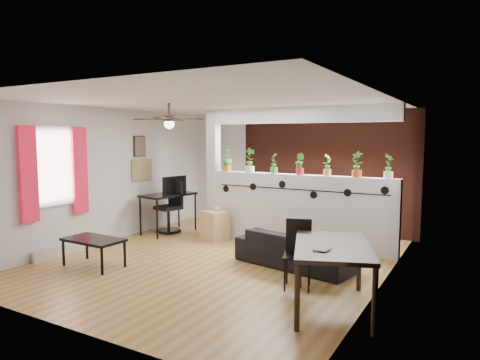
% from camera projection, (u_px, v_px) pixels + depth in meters
% --- Properties ---
extents(room_shell, '(6.30, 7.10, 2.90)m').
position_uv_depth(room_shell, '(220.00, 182.00, 7.03)').
color(room_shell, brown).
rests_on(room_shell, ground).
extents(partition_wall, '(3.60, 0.18, 1.35)m').
position_uv_depth(partition_wall, '(299.00, 210.00, 7.99)').
color(partition_wall, '#BCBCC1').
rests_on(partition_wall, ground).
extents(ceiling_header, '(3.60, 0.18, 0.30)m').
position_uv_depth(ceiling_header, '(301.00, 115.00, 7.81)').
color(ceiling_header, white).
rests_on(ceiling_header, room_shell).
extents(pier_column, '(0.22, 0.20, 2.60)m').
position_uv_depth(pier_column, '(214.00, 173.00, 8.87)').
color(pier_column, '#BCBCC1').
rests_on(pier_column, ground).
extents(brick_panel, '(3.90, 0.05, 2.60)m').
position_uv_depth(brick_panel, '(325.00, 172.00, 9.20)').
color(brick_panel, '#A4422F').
rests_on(brick_panel, ground).
extents(vine_decal, '(3.31, 0.01, 0.30)m').
position_uv_depth(vine_decal, '(298.00, 190.00, 7.87)').
color(vine_decal, black).
rests_on(vine_decal, partition_wall).
extents(window_assembly, '(0.09, 1.30, 1.55)m').
position_uv_depth(window_assembly, '(54.00, 169.00, 7.23)').
color(window_assembly, white).
rests_on(window_assembly, room_shell).
extents(baseboard_heater, '(0.08, 1.00, 0.18)m').
position_uv_depth(baseboard_heater, '(59.00, 251.00, 7.37)').
color(baseboard_heater, beige).
rests_on(baseboard_heater, ground).
extents(corkboard, '(0.03, 0.60, 0.45)m').
position_uv_depth(corkboard, '(142.00, 170.00, 9.11)').
color(corkboard, olive).
rests_on(corkboard, room_shell).
extents(framed_art, '(0.03, 0.34, 0.44)m').
position_uv_depth(framed_art, '(140.00, 146.00, 9.02)').
color(framed_art, '#8C7259').
rests_on(framed_art, room_shell).
extents(ceiling_fan, '(1.19, 1.19, 0.43)m').
position_uv_depth(ceiling_fan, '(169.00, 121.00, 7.06)').
color(ceiling_fan, black).
rests_on(ceiling_fan, room_shell).
extents(potted_plant_0, '(0.30, 0.31, 0.46)m').
position_uv_depth(potted_plant_0, '(227.00, 159.00, 8.68)').
color(potted_plant_0, '#C66B17').
rests_on(potted_plant_0, partition_wall).
extents(potted_plant_1, '(0.30, 0.26, 0.49)m').
position_uv_depth(potted_plant_1, '(250.00, 159.00, 8.42)').
color(potted_plant_1, white).
rests_on(potted_plant_1, partition_wall).
extents(potted_plant_2, '(0.16, 0.20, 0.40)m').
position_uv_depth(potted_plant_2, '(274.00, 162.00, 8.16)').
color(potted_plant_2, '#337F2E').
rests_on(potted_plant_2, partition_wall).
extents(potted_plant_3, '(0.23, 0.20, 0.40)m').
position_uv_depth(potted_plant_3, '(300.00, 163.00, 7.90)').
color(potted_plant_3, '#AF1C22').
rests_on(potted_plant_3, partition_wall).
extents(potted_plant_4, '(0.20, 0.23, 0.40)m').
position_uv_depth(potted_plant_4, '(327.00, 164.00, 7.64)').
color(potted_plant_4, gold).
rests_on(potted_plant_4, partition_wall).
extents(potted_plant_5, '(0.30, 0.30, 0.46)m').
position_uv_depth(potted_plant_5, '(357.00, 163.00, 7.38)').
color(potted_plant_5, '#C75217').
rests_on(potted_plant_5, partition_wall).
extents(potted_plant_6, '(0.27, 0.27, 0.42)m').
position_uv_depth(potted_plant_6, '(389.00, 165.00, 7.12)').
color(potted_plant_6, silver).
rests_on(potted_plant_6, partition_wall).
extents(sofa, '(1.92, 1.05, 0.53)m').
position_uv_depth(sofa, '(295.00, 250.00, 6.77)').
color(sofa, black).
rests_on(sofa, ground).
extents(cube_shelf, '(0.57, 0.54, 0.57)m').
position_uv_depth(cube_shelf, '(215.00, 225.00, 8.56)').
color(cube_shelf, tan).
rests_on(cube_shelf, ground).
extents(cup, '(0.13, 0.13, 0.10)m').
position_uv_depth(cup, '(217.00, 209.00, 8.50)').
color(cup, gray).
rests_on(cup, cube_shelf).
extents(computer_desk, '(0.78, 1.24, 0.84)m').
position_uv_depth(computer_desk, '(168.00, 197.00, 9.09)').
color(computer_desk, black).
rests_on(computer_desk, ground).
extents(monitor, '(0.36, 0.13, 0.20)m').
position_uv_depth(monitor, '(173.00, 188.00, 9.20)').
color(monitor, black).
rests_on(monitor, computer_desk).
extents(office_chair, '(0.56, 0.56, 1.08)m').
position_uv_depth(office_chair, '(171.00, 210.00, 9.17)').
color(office_chair, black).
rests_on(office_chair, ground).
extents(dining_table, '(1.32, 1.64, 0.78)m').
position_uv_depth(dining_table, '(332.00, 251.00, 5.06)').
color(dining_table, black).
rests_on(dining_table, ground).
extents(book, '(0.16, 0.21, 0.02)m').
position_uv_depth(book, '(316.00, 248.00, 4.84)').
color(book, gray).
rests_on(book, dining_table).
extents(folding_chair, '(0.47, 0.47, 0.92)m').
position_uv_depth(folding_chair, '(298.00, 247.00, 5.84)').
color(folding_chair, black).
rests_on(folding_chair, ground).
extents(coffee_table, '(0.97, 0.55, 0.45)m').
position_uv_depth(coffee_table, '(94.00, 241.00, 6.74)').
color(coffee_table, black).
rests_on(coffee_table, ground).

